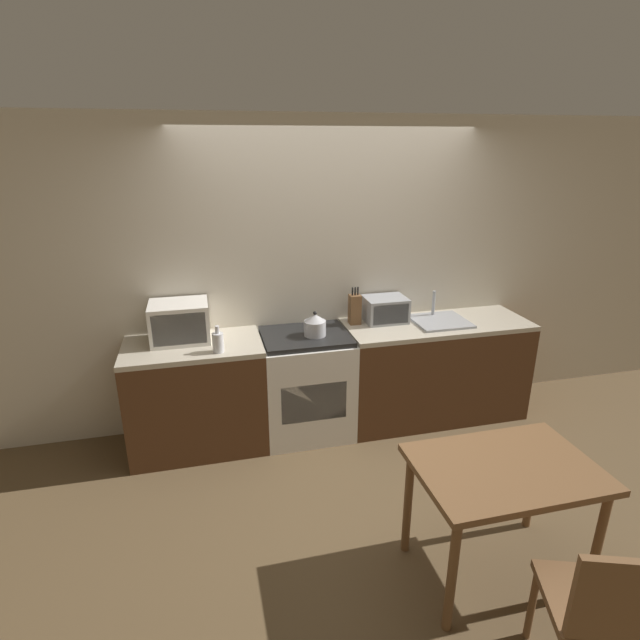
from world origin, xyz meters
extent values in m
plane|color=brown|center=(0.00, 0.00, 0.00)|extent=(16.00, 16.00, 0.00)
cube|color=beige|center=(0.00, 1.06, 1.30)|extent=(10.00, 0.06, 2.60)
cube|color=#4C2D19|center=(-1.18, 0.72, 0.43)|extent=(1.07, 0.62, 0.86)
cube|color=#B7AD99|center=(-1.18, 0.72, 0.88)|extent=(1.07, 0.62, 0.04)
cube|color=#4C2D19|center=(0.90, 0.72, 0.43)|extent=(1.62, 0.62, 0.86)
cube|color=#B7AD99|center=(0.90, 0.72, 0.88)|extent=(1.62, 0.62, 0.04)
cube|color=silver|center=(-0.28, 0.72, 0.43)|extent=(0.74, 0.62, 0.86)
cube|color=black|center=(-0.28, 0.72, 0.88)|extent=(0.71, 0.57, 0.04)
cube|color=black|center=(-0.28, 0.42, 0.43)|extent=(0.53, 0.02, 0.32)
cylinder|color=#B7B7BC|center=(-0.20, 0.68, 0.96)|extent=(0.18, 0.18, 0.12)
cone|color=#B7B7BC|center=(-0.20, 0.68, 1.05)|extent=(0.17, 0.17, 0.06)
sphere|color=black|center=(-0.20, 0.68, 1.09)|extent=(0.03, 0.03, 0.03)
cube|color=silver|center=(-1.26, 0.83, 1.05)|extent=(0.45, 0.36, 0.31)
cube|color=black|center=(-1.26, 0.66, 1.05)|extent=(0.39, 0.01, 0.25)
cylinder|color=silver|center=(-0.98, 0.53, 0.97)|extent=(0.08, 0.08, 0.15)
cylinder|color=silver|center=(-0.98, 0.53, 1.08)|extent=(0.03, 0.03, 0.06)
cube|color=brown|center=(0.19, 0.87, 1.03)|extent=(0.10, 0.09, 0.26)
cylinder|color=black|center=(0.17, 0.87, 1.19)|extent=(0.01, 0.01, 0.07)
cylinder|color=black|center=(0.19, 0.87, 1.19)|extent=(0.01, 0.01, 0.07)
cylinder|color=black|center=(0.21, 0.87, 1.19)|extent=(0.01, 0.01, 0.07)
cube|color=#999BA0|center=(0.47, 0.87, 1.01)|extent=(0.36, 0.28, 0.21)
cube|color=black|center=(0.47, 0.73, 1.01)|extent=(0.32, 0.01, 0.17)
cube|color=#999BA0|center=(0.93, 0.72, 0.91)|extent=(0.46, 0.43, 0.02)
cylinder|color=#999BA0|center=(0.93, 0.87, 1.03)|extent=(0.03, 0.03, 0.22)
cube|color=brown|center=(0.46, -1.03, 0.71)|extent=(0.98, 0.67, 0.04)
cylinder|color=brown|center=(0.03, -1.30, 0.35)|extent=(0.05, 0.05, 0.69)
cylinder|color=brown|center=(0.88, -1.30, 0.35)|extent=(0.05, 0.05, 0.69)
cylinder|color=brown|center=(0.03, -0.75, 0.35)|extent=(0.05, 0.05, 0.69)
cylinder|color=brown|center=(0.88, -0.75, 0.35)|extent=(0.05, 0.05, 0.69)
cube|color=brown|center=(0.51, -1.67, 0.46)|extent=(0.53, 0.53, 0.04)
cylinder|color=brown|center=(0.40, -1.44, 0.23)|extent=(0.04, 0.04, 0.46)
cylinder|color=brown|center=(0.74, -1.56, 0.23)|extent=(0.04, 0.04, 0.46)
cube|color=brown|center=(0.45, -1.85, 0.68)|extent=(0.38, 0.17, 0.41)
camera|label=1|loc=(-1.07, -2.99, 2.39)|focal=28.00mm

